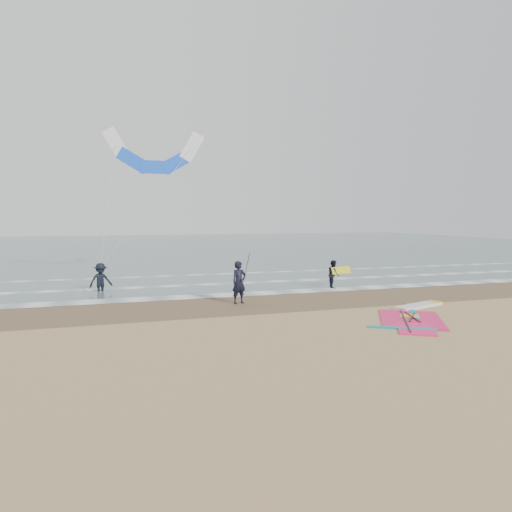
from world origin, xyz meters
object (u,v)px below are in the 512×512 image
object	(u,v)px
surf_kite	(155,156)
windsurf_rig	(415,315)
person_wading	(101,274)
person_standing	(239,282)
person_walking	(334,274)

from	to	relation	value
surf_kite	windsurf_rig	bearing A→B (deg)	-59.70
person_wading	surf_kite	world-z (taller)	surf_kite
person_standing	surf_kite	size ratio (longest dim) A/B	0.23
person_walking	surf_kite	world-z (taller)	surf_kite
person_walking	person_wading	distance (m)	12.32
windsurf_rig	person_wading	world-z (taller)	person_wading
person_wading	surf_kite	size ratio (longest dim) A/B	0.23
person_wading	surf_kite	distance (m)	8.85
person_wading	surf_kite	xyz separation A→B (m)	(3.28, 4.72, 6.73)
windsurf_rig	person_standing	size ratio (longest dim) A/B	2.83
person_wading	person_standing	bearing A→B (deg)	-61.49
person_walking	person_standing	bearing A→B (deg)	131.90
windsurf_rig	surf_kite	bearing A→B (deg)	120.30
person_standing	person_wading	bearing A→B (deg)	121.59
person_walking	person_wading	world-z (taller)	person_wading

